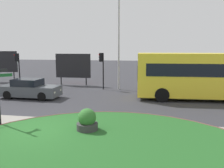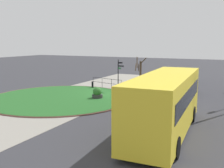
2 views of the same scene
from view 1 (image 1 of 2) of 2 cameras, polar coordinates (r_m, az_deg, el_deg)
name	(u,v)px [view 1 (image 1 of 2)]	position (r m, az deg, el deg)	size (l,w,h in m)	color
ground	(37,132)	(11.53, -17.33, -10.77)	(120.00, 120.00, 0.00)	#333338
sidewalk_paving	(12,149)	(9.96, -22.65, -14.14)	(32.00, 8.10, 0.02)	gray
grass_island	(100,168)	(7.88, -2.88, -19.41)	(12.79, 12.79, 0.10)	#235B23
grass_kerb_ring	(100,168)	(7.88, -2.88, -19.38)	(13.10, 13.10, 0.11)	brown
bus_yellow	(204,75)	(18.39, 21.09, 1.96)	(9.57, 2.93, 3.35)	yellow
car_near_lane	(30,89)	(19.00, -18.98, -1.16)	(4.47, 1.87, 1.44)	#474C51
traffic_light_near	(102,63)	(21.58, -2.47, 5.10)	(0.49, 0.31, 3.28)	black
traffic_light_far	(17,62)	(25.28, -21.60, 4.89)	(0.48, 0.32, 3.20)	black
lamppost_tall	(119,40)	(21.43, 1.62, 10.31)	(0.32, 0.32, 8.16)	#B7B7BC
billboard_left	(1,62)	(29.10, -24.86, 4.75)	(3.70, 0.55, 3.37)	black
billboard_right	(73,66)	(24.35, -9.22, 4.21)	(3.60, 0.22, 3.15)	black
planter_near_signpost	(87,122)	(10.91, -5.93, -8.88)	(0.96, 0.96, 1.07)	#383838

